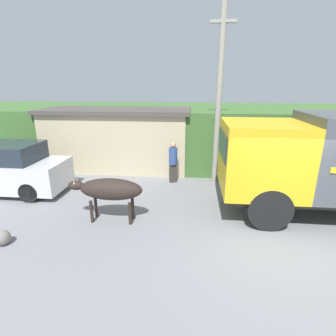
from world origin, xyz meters
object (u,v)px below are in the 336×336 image
at_px(utility_pole, 219,94).
at_px(pedestrian_on_hill, 173,161).
at_px(brown_cow, 109,190).
at_px(parked_suv, 4,169).
at_px(roadside_rock, 2,238).

bearing_deg(utility_pole, pedestrian_on_hill, -171.64).
distance_m(brown_cow, parked_suv, 4.67).
bearing_deg(utility_pole, roadside_rock, -137.85).
distance_m(brown_cow, roadside_rock, 2.78).
xyz_separation_m(brown_cow, pedestrian_on_hill, (1.51, 3.23, -0.05)).
bearing_deg(roadside_rock, utility_pole, 42.15).
height_order(pedestrian_on_hill, roadside_rock, pedestrian_on_hill).
bearing_deg(parked_suv, utility_pole, 10.18).
height_order(brown_cow, parked_suv, parked_suv).
relative_size(brown_cow, pedestrian_on_hill, 1.30).
relative_size(parked_suv, pedestrian_on_hill, 2.68).
xyz_separation_m(brown_cow, utility_pole, (3.15, 3.47, 2.43)).
distance_m(brown_cow, pedestrian_on_hill, 3.56).
xyz_separation_m(parked_suv, roadside_rock, (2.10, -3.10, -0.66)).
bearing_deg(roadside_rock, brown_cow, 32.28).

